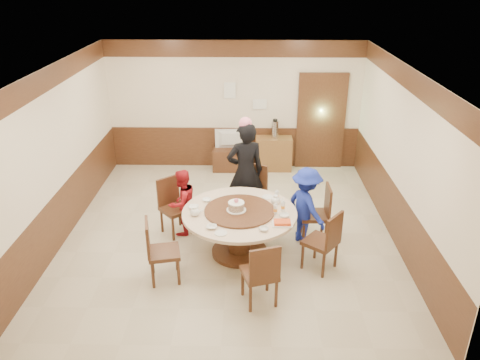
{
  "coord_description": "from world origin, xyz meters",
  "views": [
    {
      "loc": [
        0.31,
        -6.95,
        4.17
      ],
      "look_at": [
        0.18,
        -0.24,
        1.1
      ],
      "focal_mm": 35.0,
      "sensor_mm": 36.0,
      "label": 1
    }
  ],
  "objects_px": {
    "shrimp_platter": "(282,223)",
    "tv_stand": "(232,159)",
    "birthday_cake": "(236,206)",
    "person_blue": "(306,206)",
    "banquet_table": "(240,224)",
    "side_cabinet": "(273,154)",
    "person_standing": "(245,172)",
    "person_red": "(182,203)",
    "television": "(232,139)",
    "thermos": "(275,129)"
  },
  "relations": [
    {
      "from": "person_blue",
      "to": "person_standing",
      "type": "bearing_deg",
      "value": 19.29
    },
    {
      "from": "person_standing",
      "to": "side_cabinet",
      "type": "distance_m",
      "value": 2.4
    },
    {
      "from": "person_red",
      "to": "shrimp_platter",
      "type": "bearing_deg",
      "value": 95.93
    },
    {
      "from": "person_blue",
      "to": "thermos",
      "type": "relative_size",
      "value": 3.46
    },
    {
      "from": "person_red",
      "to": "thermos",
      "type": "relative_size",
      "value": 3.05
    },
    {
      "from": "birthday_cake",
      "to": "shrimp_platter",
      "type": "height_order",
      "value": "birthday_cake"
    },
    {
      "from": "person_red",
      "to": "birthday_cake",
      "type": "bearing_deg",
      "value": 93.85
    },
    {
      "from": "tv_stand",
      "to": "thermos",
      "type": "bearing_deg",
      "value": 1.83
    },
    {
      "from": "banquet_table",
      "to": "tv_stand",
      "type": "distance_m",
      "value": 3.41
    },
    {
      "from": "banquet_table",
      "to": "person_red",
      "type": "height_order",
      "value": "person_red"
    },
    {
      "from": "birthday_cake",
      "to": "thermos",
      "type": "xyz_separation_m",
      "value": [
        0.75,
        3.43,
        0.09
      ]
    },
    {
      "from": "person_red",
      "to": "shrimp_platter",
      "type": "height_order",
      "value": "person_red"
    },
    {
      "from": "person_red",
      "to": "person_blue",
      "type": "bearing_deg",
      "value": 121.28
    },
    {
      "from": "birthday_cake",
      "to": "television",
      "type": "distance_m",
      "value": 3.41
    },
    {
      "from": "person_blue",
      "to": "birthday_cake",
      "type": "xyz_separation_m",
      "value": [
        -1.11,
        -0.39,
        0.19
      ]
    },
    {
      "from": "banquet_table",
      "to": "person_blue",
      "type": "bearing_deg",
      "value": 19.31
    },
    {
      "from": "person_blue",
      "to": "side_cabinet",
      "type": "height_order",
      "value": "person_blue"
    },
    {
      "from": "person_red",
      "to": "banquet_table",
      "type": "bearing_deg",
      "value": 95.75
    },
    {
      "from": "birthday_cake",
      "to": "side_cabinet",
      "type": "bearing_deg",
      "value": 77.86
    },
    {
      "from": "person_red",
      "to": "person_blue",
      "type": "relative_size",
      "value": 0.88
    },
    {
      "from": "television",
      "to": "banquet_table",
      "type": "bearing_deg",
      "value": 90.66
    },
    {
      "from": "person_standing",
      "to": "person_red",
      "type": "distance_m",
      "value": 1.23
    },
    {
      "from": "side_cabinet",
      "to": "thermos",
      "type": "distance_m",
      "value": 0.57
    },
    {
      "from": "tv_stand",
      "to": "television",
      "type": "distance_m",
      "value": 0.46
    },
    {
      "from": "person_red",
      "to": "person_blue",
      "type": "height_order",
      "value": "person_blue"
    },
    {
      "from": "person_red",
      "to": "thermos",
      "type": "xyz_separation_m",
      "value": [
        1.68,
        2.8,
        0.36
      ]
    },
    {
      "from": "tv_stand",
      "to": "thermos",
      "type": "xyz_separation_m",
      "value": [
        0.94,
        0.03,
        0.69
      ]
    },
    {
      "from": "person_standing",
      "to": "person_blue",
      "type": "relative_size",
      "value": 1.38
    },
    {
      "from": "banquet_table",
      "to": "television",
      "type": "relative_size",
      "value": 2.38
    },
    {
      "from": "person_blue",
      "to": "television",
      "type": "height_order",
      "value": "person_blue"
    },
    {
      "from": "shrimp_platter",
      "to": "thermos",
      "type": "distance_m",
      "value": 3.81
    },
    {
      "from": "tv_stand",
      "to": "person_standing",
      "type": "bearing_deg",
      "value": -82.03
    },
    {
      "from": "person_standing",
      "to": "side_cabinet",
      "type": "height_order",
      "value": "person_standing"
    },
    {
      "from": "thermos",
      "to": "shrimp_platter",
      "type": "bearing_deg",
      "value": -91.11
    },
    {
      "from": "tv_stand",
      "to": "side_cabinet",
      "type": "relative_size",
      "value": 1.06
    },
    {
      "from": "banquet_table",
      "to": "side_cabinet",
      "type": "height_order",
      "value": "banquet_table"
    },
    {
      "from": "person_red",
      "to": "shrimp_platter",
      "type": "relative_size",
      "value": 3.86
    },
    {
      "from": "person_blue",
      "to": "person_red",
      "type": "bearing_deg",
      "value": 51.2
    },
    {
      "from": "tv_stand",
      "to": "thermos",
      "type": "distance_m",
      "value": 1.17
    },
    {
      "from": "person_red",
      "to": "person_standing",
      "type": "bearing_deg",
      "value": 155.68
    },
    {
      "from": "person_standing",
      "to": "birthday_cake",
      "type": "xyz_separation_m",
      "value": [
        -0.13,
        -1.18,
        -0.05
      ]
    },
    {
      "from": "shrimp_platter",
      "to": "tv_stand",
      "type": "xyz_separation_m",
      "value": [
        -0.87,
        3.78,
        -0.53
      ]
    },
    {
      "from": "birthday_cake",
      "to": "thermos",
      "type": "bearing_deg",
      "value": 77.61
    },
    {
      "from": "banquet_table",
      "to": "person_standing",
      "type": "bearing_deg",
      "value": 86.22
    },
    {
      "from": "shrimp_platter",
      "to": "tv_stand",
      "type": "relative_size",
      "value": 0.35
    },
    {
      "from": "banquet_table",
      "to": "side_cabinet",
      "type": "xyz_separation_m",
      "value": [
        0.69,
        3.42,
        -0.16
      ]
    },
    {
      "from": "person_standing",
      "to": "birthday_cake",
      "type": "height_order",
      "value": "person_standing"
    },
    {
      "from": "person_standing",
      "to": "thermos",
      "type": "bearing_deg",
      "value": -119.74
    },
    {
      "from": "birthday_cake",
      "to": "person_blue",
      "type": "bearing_deg",
      "value": 19.12
    },
    {
      "from": "tv_stand",
      "to": "television",
      "type": "relative_size",
      "value": 1.14
    }
  ]
}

